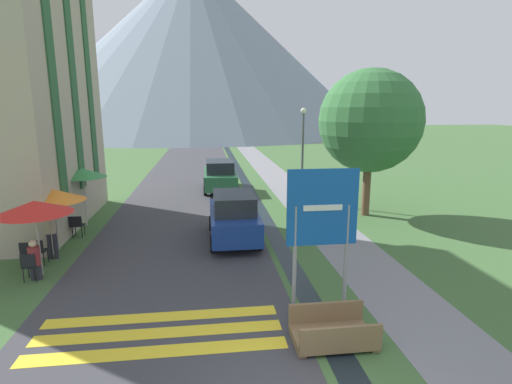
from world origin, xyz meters
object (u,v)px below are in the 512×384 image
(parked_car_near, at_px, (234,217))
(cafe_chair_nearest, at_px, (30,264))
(cafe_umbrella_middle_orange, at_px, (54,195))
(person_seated_near, at_px, (59,225))
(tree_by_path, at_px, (370,121))
(streetlamp, at_px, (303,147))
(cafe_umbrella_rear_green, at_px, (82,173))
(cafe_chair_near_left, at_px, (38,250))
(cafe_chair_near_right, at_px, (28,252))
(cafe_chair_far_right, at_px, (68,225))
(person_seated_far, at_px, (34,258))
(person_standing_terrace, at_px, (51,230))
(cafe_umbrella_front_red, at_px, (34,207))
(cafe_chair_far_left, at_px, (77,224))
(road_sign, at_px, (322,220))
(parked_car_far, at_px, (220,175))
(footbridge, at_px, (333,332))

(parked_car_near, height_order, cafe_chair_nearest, parked_car_near)
(cafe_chair_nearest, height_order, cafe_umbrella_middle_orange, cafe_umbrella_middle_orange)
(person_seated_near, distance_m, tree_by_path, 13.44)
(streetlamp, bearing_deg, cafe_umbrella_rear_green, -163.45)
(cafe_umbrella_middle_orange, bearing_deg, cafe_chair_near_left, -94.04)
(cafe_chair_nearest, distance_m, cafe_chair_near_right, 1.15)
(parked_car_near, bearing_deg, cafe_chair_near_left, -164.89)
(person_seated_near, height_order, tree_by_path, tree_by_path)
(cafe_chair_far_right, height_order, person_seated_far, person_seated_far)
(cafe_chair_far_right, bearing_deg, person_seated_near, -107.98)
(cafe_chair_far_right, bearing_deg, person_standing_terrace, -86.97)
(cafe_umbrella_front_red, bearing_deg, cafe_chair_far_left, 90.09)
(person_standing_terrace, relative_size, tree_by_path, 0.26)
(road_sign, relative_size, parked_car_far, 0.80)
(cafe_umbrella_front_red, bearing_deg, streetlamp, 39.14)
(cafe_chair_nearest, relative_size, cafe_chair_near_right, 1.00)
(cafe_chair_nearest, xyz_separation_m, cafe_chair_near_left, (-0.24, 1.22, 0.00))
(cafe_umbrella_front_red, xyz_separation_m, person_seated_near, (-0.50, 3.03, -1.41))
(tree_by_path, bearing_deg, cafe_umbrella_middle_orange, -166.23)
(parked_car_near, height_order, cafe_umbrella_rear_green, cafe_umbrella_rear_green)
(cafe_umbrella_middle_orange, relative_size, person_seated_far, 1.78)
(parked_car_far, height_order, cafe_chair_nearest, parked_car_far)
(parked_car_near, bearing_deg, cafe_chair_far_left, 169.75)
(cafe_chair_near_left, xyz_separation_m, tree_by_path, (12.60, 4.51, 3.79))
(cafe_chair_near_left, bearing_deg, cafe_chair_nearest, -80.55)
(cafe_chair_near_left, bearing_deg, cafe_umbrella_rear_green, 84.69)
(person_standing_terrace, bearing_deg, person_seated_near, 102.14)
(cafe_umbrella_middle_orange, distance_m, streetlamp, 11.72)
(footbridge, bearing_deg, cafe_chair_near_left, 146.34)
(person_seated_near, xyz_separation_m, streetlamp, (10.37, 5.01, 2.24))
(footbridge, height_order, cafe_umbrella_front_red, cafe_umbrella_front_red)
(cafe_umbrella_rear_green, xyz_separation_m, streetlamp, (9.97, 2.96, 0.65))
(cafe_chair_far_right, bearing_deg, parked_car_near, -12.40)
(streetlamp, bearing_deg, person_seated_far, -139.66)
(cafe_umbrella_rear_green, bearing_deg, cafe_chair_near_left, -93.60)
(streetlamp, bearing_deg, cafe_chair_near_left, -144.68)
(parked_car_near, distance_m, parked_car_far, 9.23)
(cafe_chair_far_right, height_order, person_seated_near, person_seated_near)
(parked_car_far, xyz_separation_m, cafe_umbrella_front_red, (-5.76, -11.71, 1.17))
(cafe_umbrella_rear_green, bearing_deg, tree_by_path, 0.98)
(person_seated_far, relative_size, streetlamp, 0.25)
(cafe_chair_far_left, bearing_deg, cafe_chair_near_left, -102.54)
(road_sign, height_order, person_seated_near, road_sign)
(cafe_umbrella_rear_green, height_order, streetlamp, streetlamp)
(parked_car_far, xyz_separation_m, person_seated_far, (-5.78, -12.07, -0.24))
(road_sign, relative_size, footbridge, 2.06)
(parked_car_near, bearing_deg, person_seated_near, 175.10)
(cafe_umbrella_rear_green, xyz_separation_m, person_standing_terrace, (-0.04, -3.75, -1.26))
(cafe_umbrella_middle_orange, bearing_deg, cafe_chair_far_right, 93.79)
(parked_car_far, relative_size, tree_by_path, 0.67)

